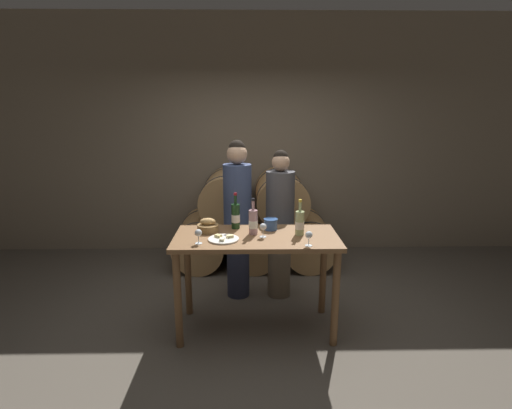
{
  "coord_description": "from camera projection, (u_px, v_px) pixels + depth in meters",
  "views": [
    {
      "loc": [
        -0.06,
        -3.34,
        2.01
      ],
      "look_at": [
        0.0,
        0.14,
        1.15
      ],
      "focal_mm": 28.0,
      "sensor_mm": 36.0,
      "label": 1
    }
  ],
  "objects": [
    {
      "name": "bread_basket",
      "position": [
        208.0,
        226.0,
        3.61
      ],
      "size": [
        0.19,
        0.19,
        0.13
      ],
      "color": "olive",
      "rests_on": "tasting_table"
    },
    {
      "name": "person_left",
      "position": [
        238.0,
        217.0,
        4.17
      ],
      "size": [
        0.29,
        0.29,
        1.68
      ],
      "color": "#2D334C",
      "rests_on": "ground_plane"
    },
    {
      "name": "cheese_plate",
      "position": [
        224.0,
        239.0,
        3.4
      ],
      "size": [
        0.26,
        0.26,
        0.04
      ],
      "color": "white",
      "rests_on": "tasting_table"
    },
    {
      "name": "ground_plane",
      "position": [
        256.0,
        327.0,
        3.72
      ],
      "size": [
        10.0,
        10.0,
        0.0
      ],
      "primitive_type": "plane",
      "color": "#564F44"
    },
    {
      "name": "tasting_table",
      "position": [
        256.0,
        251.0,
        3.54
      ],
      "size": [
        1.44,
        0.69,
        0.9
      ],
      "color": "brown",
      "rests_on": "ground_plane"
    },
    {
      "name": "wine_glass_far_left",
      "position": [
        198.0,
        233.0,
        3.29
      ],
      "size": [
        0.06,
        0.06,
        0.12
      ],
      "color": "white",
      "rests_on": "tasting_table"
    },
    {
      "name": "wine_glass_center",
      "position": [
        309.0,
        236.0,
        3.23
      ],
      "size": [
        0.06,
        0.06,
        0.12
      ],
      "color": "white",
      "rests_on": "tasting_table"
    },
    {
      "name": "wine_glass_left",
      "position": [
        263.0,
        227.0,
        3.45
      ],
      "size": [
        0.06,
        0.06,
        0.12
      ],
      "color": "white",
      "rests_on": "tasting_table"
    },
    {
      "name": "stone_wall_back",
      "position": [
        253.0,
        137.0,
        5.5
      ],
      "size": [
        10.0,
        0.12,
        3.2
      ],
      "color": "gray",
      "rests_on": "ground_plane"
    },
    {
      "name": "wine_bottle_rose",
      "position": [
        253.0,
        222.0,
        3.53
      ],
      "size": [
        0.08,
        0.08,
        0.33
      ],
      "color": "#BC8E93",
      "rests_on": "tasting_table"
    },
    {
      "name": "person_right",
      "position": [
        280.0,
        223.0,
        4.19
      ],
      "size": [
        0.3,
        0.3,
        1.58
      ],
      "color": "#756651",
      "rests_on": "ground_plane"
    },
    {
      "name": "blue_crock",
      "position": [
        271.0,
        224.0,
        3.67
      ],
      "size": [
        0.13,
        0.13,
        0.1
      ],
      "color": "#335693",
      "rests_on": "tasting_table"
    },
    {
      "name": "wine_bottle_white",
      "position": [
        300.0,
        223.0,
        3.51
      ],
      "size": [
        0.08,
        0.08,
        0.32
      ],
      "color": "#ADBC7F",
      "rests_on": "tasting_table"
    },
    {
      "name": "barrel_stack",
      "position": [
        254.0,
        222.0,
        5.17
      ],
      "size": [
        2.02,
        0.95,
        1.22
      ],
      "color": "tan",
      "rests_on": "ground_plane"
    },
    {
      "name": "wine_bottle_red",
      "position": [
        236.0,
        216.0,
        3.7
      ],
      "size": [
        0.08,
        0.08,
        0.34
      ],
      "color": "#193819",
      "rests_on": "tasting_table"
    }
  ]
}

